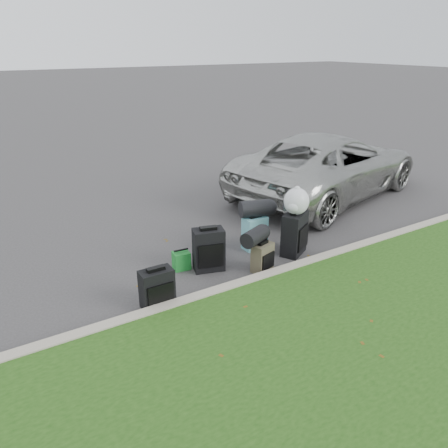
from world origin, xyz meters
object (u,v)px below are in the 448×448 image
suitcase_small_black (157,289)px  suitcase_large_black_right (294,234)px  suitcase_large_black_left (209,250)px  tote_green (181,260)px  tote_navy (212,242)px  suv (328,165)px  suitcase_olive (262,257)px  suitcase_teal (255,233)px

suitcase_small_black → suitcase_large_black_right: 2.71m
suitcase_large_black_left → tote_green: (-0.37, 0.24, -0.20)m
suitcase_large_black_right → tote_green: (-1.92, 0.51, -0.23)m
suitcase_large_black_left → tote_navy: 0.72m
suitcase_small_black → suitcase_large_black_left: bearing=27.4°
suv → tote_navy: bearing=93.3°
suitcase_olive → tote_green: (-1.08, 0.74, -0.09)m
suitcase_teal → tote_green: 1.47m
suitcase_olive → tote_green: bearing=129.3°
tote_navy → suitcase_large_black_right: bearing=-56.4°
suitcase_small_black → tote_green: size_ratio=1.92×
suitcase_large_black_left → suitcase_teal: bearing=29.8°
suitcase_large_black_right → suitcase_small_black: bearing=158.2°
suitcase_large_black_left → tote_green: bearing=163.0°
suitcase_large_black_left → tote_green: size_ratio=2.36×
tote_green → tote_navy: size_ratio=0.95×
suitcase_olive → tote_navy: suitcase_olive is taller
suitcase_small_black → suitcase_teal: bearing=21.3°
tote_green → suitcase_large_black_right: bearing=-8.8°
suitcase_large_black_left → tote_green: 0.49m
suitcase_teal → suitcase_small_black: bearing=-161.0°
suitcase_large_black_right → suitcase_large_black_left: bearing=141.8°
suitcase_large_black_right → tote_navy: suitcase_large_black_right is taller
suitcase_olive → suitcase_large_black_right: (0.84, 0.23, 0.14)m
suv → suitcase_olive: suv is taller
suv → suitcase_teal: bearing=101.5°
suitcase_olive → suitcase_teal: size_ratio=0.81×
suitcase_teal → suitcase_large_black_left: bearing=-168.0°
suitcase_large_black_left → suitcase_olive: 0.87m
suitcase_small_black → tote_green: suitcase_small_black is taller
suv → suitcase_large_black_right: (-2.73, -2.08, -0.37)m
suitcase_large_black_right → suitcase_teal: bearing=102.2°
tote_navy → suitcase_small_black: bearing=-163.5°
suitcase_large_black_left → suitcase_olive: bearing=-18.9°
suitcase_large_black_left → tote_navy: suitcase_large_black_left is taller
suitcase_large_black_left → suitcase_large_black_right: (1.55, -0.26, 0.02)m
suv → suitcase_small_black: suv is taller
suitcase_olive → suitcase_teal: (0.38, 0.76, 0.06)m
tote_navy → suv: bearing=-2.8°
suitcase_small_black → suitcase_large_black_left: (1.15, 0.58, 0.07)m
suv → suitcase_small_black: bearing=99.5°
suv → suitcase_olive: (-3.57, -2.31, -0.51)m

